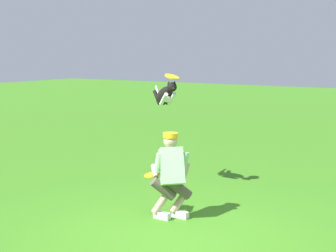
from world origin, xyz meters
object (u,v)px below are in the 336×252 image
at_px(dog, 165,95).
at_px(frisbee_flying, 172,77).
at_px(person, 171,173).
at_px(frisbee_held, 152,175).

distance_m(dog, frisbee_flying, 0.50).
xyz_separation_m(person, frisbee_flying, (0.82, -1.33, 1.36)).
bearing_deg(frisbee_flying, person, 121.79).
xyz_separation_m(frisbee_flying, frisbee_held, (-0.44, 1.27, -1.44)).
xyz_separation_m(person, frisbee_held, (0.38, -0.06, -0.09)).
bearing_deg(frisbee_held, person, 171.54).
relative_size(dog, frisbee_held, 3.51).
distance_m(person, frisbee_held, 0.40).
bearing_deg(frisbee_flying, frisbee_held, 109.12).
height_order(person, frisbee_held, person).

